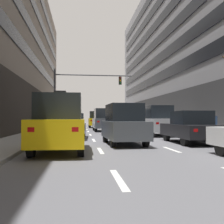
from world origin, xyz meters
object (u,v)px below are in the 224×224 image
(traffic_signal_0, at_px, (78,88))
(street_tree_0, at_px, (56,111))
(car_driving_1, at_px, (71,126))
(car_driving_4, at_px, (73,123))
(taxi_driving_5, at_px, (60,124))
(car_driving_2, at_px, (124,124))
(car_parked_1, at_px, (190,127))
(car_driving_0, at_px, (103,120))
(pedestrian_1, at_px, (213,124))
(taxi_driving_3, at_px, (96,119))
(car_parked_2, at_px, (157,121))
(pedestrian_0, at_px, (159,120))

(traffic_signal_0, relative_size, street_tree_0, 1.85)
(car_driving_1, distance_m, street_tree_0, 18.95)
(street_tree_0, bearing_deg, car_driving_4, -68.00)
(car_driving_1, distance_m, traffic_signal_0, 10.87)
(taxi_driving_5, bearing_deg, car_driving_1, 88.15)
(car_driving_1, xyz_separation_m, traffic_signal_0, (0.44, 10.25, 3.59))
(car_driving_2, height_order, car_parked_1, car_driving_2)
(car_driving_0, height_order, street_tree_0, street_tree_0)
(pedestrian_1, bearing_deg, car_driving_1, 159.78)
(taxi_driving_5, distance_m, car_parked_1, 7.11)
(street_tree_0, height_order, pedestrian_1, street_tree_0)
(car_driving_4, bearing_deg, car_parked_1, -68.67)
(car_parked_1, bearing_deg, car_driving_1, 147.72)
(car_driving_2, xyz_separation_m, traffic_signal_0, (-2.32, 14.48, 3.39))
(car_parked_1, distance_m, pedestrian_1, 2.08)
(car_driving_1, height_order, car_driving_4, car_driving_1)
(car_driving_2, bearing_deg, street_tree_0, 103.15)
(taxi_driving_3, distance_m, pedestrian_1, 22.28)
(car_driving_0, distance_m, car_parked_1, 13.39)
(car_driving_0, distance_m, street_tree_0, 11.30)
(car_driving_2, xyz_separation_m, taxi_driving_3, (-0.00, 22.84, 0.10))
(car_driving_4, distance_m, pedestrian_1, 17.93)
(car_parked_2, xyz_separation_m, pedestrian_1, (1.82, -4.90, -0.10))
(pedestrian_0, bearing_deg, car_driving_2, -114.58)
(car_driving_1, xyz_separation_m, car_driving_4, (-0.23, 12.84, -0.03))
(car_driving_4, distance_m, car_parked_2, 12.78)
(taxi_driving_5, relative_size, street_tree_0, 1.05)
(car_driving_2, bearing_deg, taxi_driving_3, 90.01)
(car_driving_2, bearing_deg, taxi_driving_5, -140.11)
(car_driving_2, relative_size, pedestrian_1, 2.82)
(pedestrian_1, bearing_deg, pedestrian_0, 89.11)
(pedestrian_1, bearing_deg, car_driving_0, 113.72)
(pedestrian_0, height_order, pedestrian_1, pedestrian_0)
(pedestrian_1, bearing_deg, traffic_signal_0, 120.24)
(car_driving_1, height_order, street_tree_0, street_tree_0)
(car_parked_1, relative_size, pedestrian_0, 2.75)
(car_driving_2, relative_size, pedestrian_0, 2.57)
(car_driving_0, relative_size, car_driving_4, 1.12)
(car_parked_1, bearing_deg, pedestrian_1, 28.83)
(taxi_driving_3, relative_size, pedestrian_1, 3.05)
(car_driving_4, bearing_deg, car_driving_1, -88.97)
(car_parked_2, bearing_deg, car_driving_1, -163.42)
(car_driving_2, distance_m, car_parked_1, 3.60)
(traffic_signal_0, height_order, street_tree_0, traffic_signal_0)
(car_driving_2, height_order, car_driving_4, car_driving_2)
(taxi_driving_3, bearing_deg, car_driving_2, -89.99)
(car_driving_4, bearing_deg, pedestrian_1, -62.08)
(car_parked_2, bearing_deg, pedestrian_0, 71.87)
(taxi_driving_5, distance_m, car_parked_2, 10.83)
(car_driving_0, xyz_separation_m, car_parked_1, (3.43, -12.94, -0.29))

